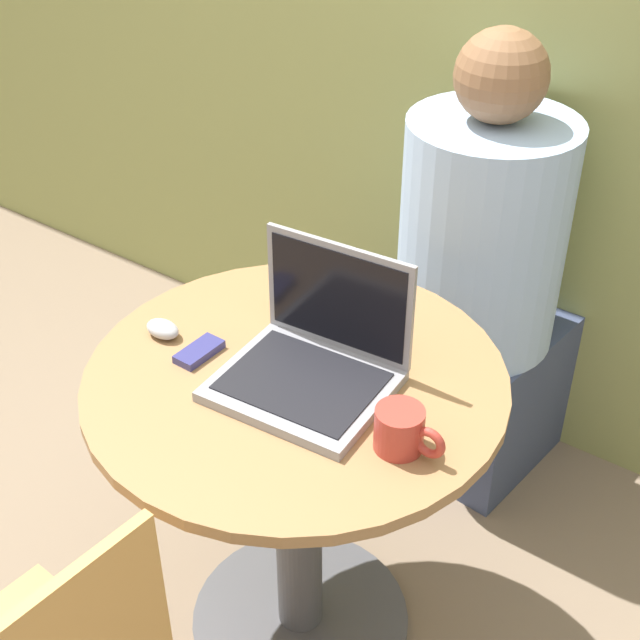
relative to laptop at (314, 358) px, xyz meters
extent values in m
plane|color=#7F6B56|center=(-0.04, -0.01, -0.77)|extent=(12.00, 12.00, 0.00)
cylinder|color=#4C4C51|center=(-0.04, -0.01, -0.76)|extent=(0.49, 0.49, 0.02)
cylinder|color=#4C4C51|center=(-0.04, -0.01, -0.41)|extent=(0.10, 0.10, 0.68)
cylinder|color=olive|center=(-0.04, -0.01, -0.06)|extent=(0.79, 0.79, 0.02)
cube|color=gray|center=(0.00, -0.04, -0.04)|extent=(0.32, 0.28, 0.02)
cube|color=black|center=(0.00, -0.04, -0.03)|extent=(0.28, 0.22, 0.00)
cube|color=gray|center=(-0.01, 0.09, 0.08)|extent=(0.30, 0.03, 0.22)
cube|color=black|center=(-0.01, 0.08, 0.08)|extent=(0.28, 0.02, 0.19)
cube|color=navy|center=(-0.22, -0.07, -0.04)|extent=(0.05, 0.10, 0.02)
ellipsoid|color=#B2B2B7|center=(-0.32, -0.06, -0.03)|extent=(0.07, 0.05, 0.03)
cylinder|color=#B2382D|center=(0.22, -0.07, -0.01)|extent=(0.08, 0.08, 0.08)
torus|color=#B2382D|center=(0.28, -0.07, -0.01)|extent=(0.06, 0.02, 0.06)
cube|color=#3D4766|center=(0.01, 0.82, -0.56)|extent=(0.43, 0.59, 0.43)
cylinder|color=#9EBCE5|center=(0.00, 0.68, -0.06)|extent=(0.39, 0.39, 0.56)
sphere|color=brown|center=(0.00, 0.68, 0.32)|extent=(0.20, 0.20, 0.20)
camera|label=1|loc=(0.75, -1.03, 0.97)|focal=50.00mm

